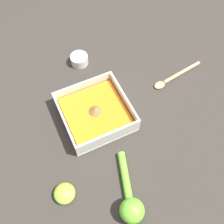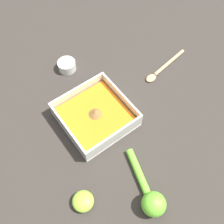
{
  "view_description": "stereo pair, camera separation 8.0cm",
  "coord_description": "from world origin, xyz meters",
  "px_view_note": "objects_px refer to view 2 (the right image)",
  "views": [
    {
      "loc": [
        -0.38,
        0.15,
        0.72
      ],
      "look_at": [
        -0.02,
        -0.02,
        0.03
      ],
      "focal_mm": 42.0,
      "sensor_mm": 36.0,
      "label": 1
    },
    {
      "loc": [
        -0.34,
        0.22,
        0.72
      ],
      "look_at": [
        -0.02,
        -0.02,
        0.03
      ],
      "focal_mm": 42.0,
      "sensor_mm": 36.0,
      "label": 2
    }
  ],
  "objects_px": {
    "square_dish": "(96,116)",
    "lemon_squeezer": "(151,198)",
    "lemon_half": "(83,201)",
    "spice_bowl": "(67,66)",
    "wooden_spoon": "(163,67)"
  },
  "relations": [
    {
      "from": "square_dish",
      "to": "spice_bowl",
      "type": "relative_size",
      "value": 3.28
    },
    {
      "from": "spice_bowl",
      "to": "wooden_spoon",
      "type": "xyz_separation_m",
      "value": [
        -0.2,
        -0.27,
        -0.01
      ]
    },
    {
      "from": "lemon_squeezer",
      "to": "lemon_half",
      "type": "xyz_separation_m",
      "value": [
        0.1,
        0.14,
        -0.01
      ]
    },
    {
      "from": "spice_bowl",
      "to": "lemon_half",
      "type": "distance_m",
      "value": 0.46
    },
    {
      "from": "square_dish",
      "to": "lemon_half",
      "type": "relative_size",
      "value": 3.54
    },
    {
      "from": "spice_bowl",
      "to": "wooden_spoon",
      "type": "height_order",
      "value": "spice_bowl"
    },
    {
      "from": "spice_bowl",
      "to": "lemon_squeezer",
      "type": "relative_size",
      "value": 0.32
    },
    {
      "from": "square_dish",
      "to": "wooden_spoon",
      "type": "xyz_separation_m",
      "value": [
        0.03,
        -0.31,
        -0.01
      ]
    },
    {
      "from": "spice_bowl",
      "to": "wooden_spoon",
      "type": "distance_m",
      "value": 0.34
    },
    {
      "from": "square_dish",
      "to": "lemon_half",
      "type": "bearing_deg",
      "value": 137.76
    },
    {
      "from": "square_dish",
      "to": "lemon_squeezer",
      "type": "relative_size",
      "value": 1.06
    },
    {
      "from": "square_dish",
      "to": "lemon_squeezer",
      "type": "bearing_deg",
      "value": 174.72
    },
    {
      "from": "spice_bowl",
      "to": "square_dish",
      "type": "bearing_deg",
      "value": 170.98
    },
    {
      "from": "square_dish",
      "to": "lemon_half",
      "type": "distance_m",
      "value": 0.25
    },
    {
      "from": "lemon_squeezer",
      "to": "wooden_spoon",
      "type": "relative_size",
      "value": 0.97
    }
  ]
}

